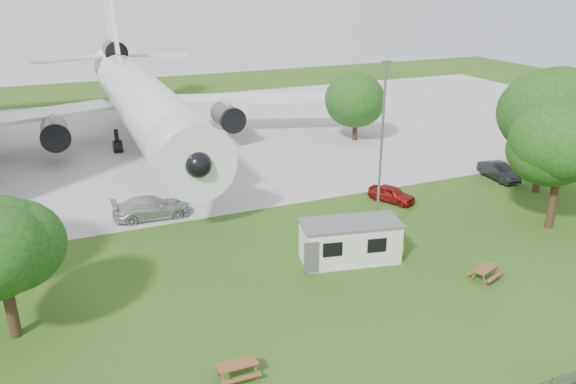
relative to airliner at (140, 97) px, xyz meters
name	(u,v)px	position (x,y,z in m)	size (l,w,h in m)	color
ground	(302,321)	(2.00, -35.86, -5.27)	(160.00, 160.00, 0.00)	#3D641C
concrete_apron	(159,140)	(2.00, 2.14, -5.25)	(120.00, 46.00, 0.03)	#B7B7B2
airliner	(140,97)	(0.00, 0.00, 0.00)	(46.36, 47.73, 17.69)	white
site_cabin	(350,241)	(7.58, -30.82, -3.96)	(6.95, 3.86, 2.62)	silver
picnic_west	(238,378)	(-2.46, -38.74, -5.27)	(1.80, 1.50, 0.76)	brown
picnic_east	(485,279)	(13.77, -36.13, -5.27)	(1.80, 1.50, 0.76)	brown
lamp_mast	(381,159)	(10.20, -29.66, 0.73)	(0.16, 0.16, 12.00)	slate
tree_east_front	(562,148)	(23.10, -32.05, 0.61)	(6.36, 6.36, 9.08)	#382619
tree_east_back	(549,111)	(27.77, -26.29, 1.57)	(8.71, 8.71, 11.20)	#382619
tree_far_apron	(356,99)	(21.72, -6.41, -0.76)	(6.54, 6.54, 7.79)	#382619
car_ne_hatch	(392,194)	(15.45, -23.44, -4.63)	(1.52, 3.77, 1.29)	maroon
car_ne_sedan	(499,171)	(27.07, -22.62, -4.55)	(1.52, 4.35, 1.43)	black
car_apron_van	(151,208)	(-2.70, -19.21, -4.46)	(2.26, 5.56, 1.61)	#B5B8BD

